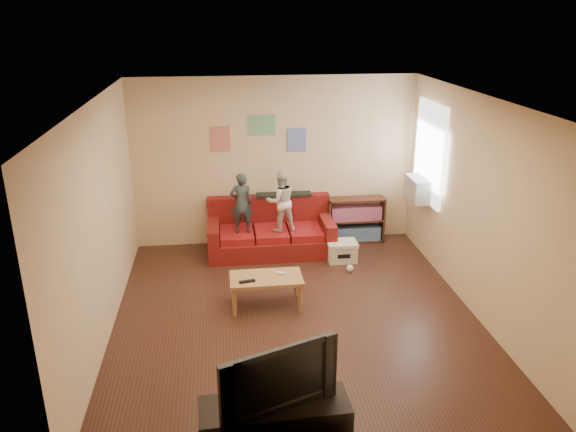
{
  "coord_description": "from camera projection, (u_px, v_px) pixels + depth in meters",
  "views": [
    {
      "loc": [
        -0.86,
        -6.15,
        3.63
      ],
      "look_at": [
        0.0,
        0.8,
        1.05
      ],
      "focal_mm": 35.0,
      "sensor_mm": 36.0,
      "label": 1
    }
  ],
  "objects": [
    {
      "name": "television",
      "position": [
        274.0,
        374.0,
        4.66
      ],
      "size": [
        1.04,
        0.52,
        0.61
      ],
      "primitive_type": "imported",
      "rotation": [
        0.0,
        0.0,
        0.37
      ],
      "color": "black",
      "rests_on": "tv_stand"
    },
    {
      "name": "game_controller",
      "position": [
        281.0,
        273.0,
        7.25
      ],
      "size": [
        0.14,
        0.07,
        0.03
      ],
      "primitive_type": "cube",
      "rotation": [
        0.0,
        0.0,
        -0.28
      ],
      "color": "white",
      "rests_on": "coffee_table"
    },
    {
      "name": "artwork_center",
      "position": [
        262.0,
        125.0,
        8.7
      ],
      "size": [
        0.42,
        0.01,
        0.32
      ],
      "primitive_type": "cube",
      "color": "#72B27F",
      "rests_on": "room_shell"
    },
    {
      "name": "remote",
      "position": [
        247.0,
        281.0,
        7.04
      ],
      "size": [
        0.21,
        0.09,
        0.02
      ],
      "primitive_type": "cube",
      "rotation": [
        0.0,
        0.0,
        0.21
      ],
      "color": "black",
      "rests_on": "coffee_table"
    },
    {
      "name": "bookshelf",
      "position": [
        355.0,
        222.0,
        9.26
      ],
      "size": [
        0.94,
        0.28,
        0.75
      ],
      "color": "#4A2919",
      "rests_on": "ground"
    },
    {
      "name": "sofa",
      "position": [
        271.0,
        234.0,
        8.9
      ],
      "size": [
        1.96,
        0.9,
        0.86
      ],
      "color": "maroon",
      "rests_on": "ground"
    },
    {
      "name": "file_box",
      "position": [
        342.0,
        251.0,
        8.59
      ],
      "size": [
        0.45,
        0.34,
        0.31
      ],
      "color": "#F3EDCE",
      "rests_on": "ground"
    },
    {
      "name": "child_a",
      "position": [
        241.0,
        203.0,
        8.48
      ],
      "size": [
        0.35,
        0.23,
        0.94
      ],
      "primitive_type": "imported",
      "rotation": [
        0.0,
        0.0,
        3.15
      ],
      "color": "#303C41",
      "rests_on": "sofa"
    },
    {
      "name": "tissue",
      "position": [
        350.0,
        268.0,
        8.26
      ],
      "size": [
        0.12,
        0.12,
        0.1
      ],
      "primitive_type": "sphere",
      "rotation": [
        0.0,
        0.0,
        -0.15
      ],
      "color": "white",
      "rests_on": "ground"
    },
    {
      "name": "window",
      "position": [
        429.0,
        153.0,
        8.31
      ],
      "size": [
        0.04,
        1.08,
        1.48
      ],
      "primitive_type": "cube",
      "color": "white",
      "rests_on": "room_shell"
    },
    {
      "name": "tv_stand",
      "position": [
        275.0,
        427.0,
        4.85
      ],
      "size": [
        1.3,
        0.47,
        0.48
      ],
      "primitive_type": "cube",
      "rotation": [
        0.0,
        0.0,
        0.04
      ],
      "color": "black",
      "rests_on": "ground"
    },
    {
      "name": "artwork_left",
      "position": [
        220.0,
        139.0,
        8.7
      ],
      "size": [
        0.3,
        0.01,
        0.4
      ],
      "primitive_type": "cube",
      "color": "#D87266",
      "rests_on": "room_shell"
    },
    {
      "name": "artwork_right",
      "position": [
        297.0,
        140.0,
        8.85
      ],
      "size": [
        0.3,
        0.01,
        0.38
      ],
      "primitive_type": "cube",
      "color": "#727FCC",
      "rests_on": "room_shell"
    },
    {
      "name": "coffee_table",
      "position": [
        266.0,
        281.0,
        7.2
      ],
      "size": [
        0.93,
        0.51,
        0.42
      ],
      "color": "tan",
      "rests_on": "ground"
    },
    {
      "name": "ac_unit",
      "position": [
        419.0,
        189.0,
        8.49
      ],
      "size": [
        0.28,
        0.55,
        0.35
      ],
      "primitive_type": "cube",
      "color": "#B7B2A3",
      "rests_on": "window"
    },
    {
      "name": "room_shell",
      "position": [
        296.0,
        215.0,
        6.62
      ],
      "size": [
        4.52,
        5.02,
        2.72
      ],
      "color": "#46261C",
      "rests_on": "ground"
    },
    {
      "name": "child_b",
      "position": [
        281.0,
        201.0,
        8.55
      ],
      "size": [
        0.52,
        0.44,
        0.95
      ],
      "primitive_type": "imported",
      "rotation": [
        0.0,
        0.0,
        3.33
      ],
      "color": "silver",
      "rests_on": "sofa"
    }
  ]
}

